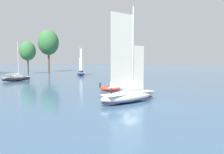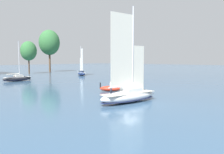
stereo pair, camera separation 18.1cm
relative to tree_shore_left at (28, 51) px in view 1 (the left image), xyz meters
The scene contains 8 objects.
ground_plane 67.06m from the tree_shore_left, 106.25° to the right, with size 400.00×400.00×0.00m, color #385675.
tree_shore_left is the anchor object (origin of this frame).
tree_shore_center 13.41m from the tree_shore_left, 20.14° to the left, with size 9.04×9.04×18.60m.
sailboat_main 66.93m from the tree_shore_left, 106.24° to the right, with size 9.49×4.03×12.63m.
sailboat_moored_near_marina 24.37m from the tree_shore_left, 67.85° to the right, with size 5.40×7.60×10.31m.
sailboat_moored_mid_channel 30.87m from the tree_shore_left, 122.56° to the right, with size 7.56×2.15×10.39m.
motor_tender 57.37m from the tree_shore_left, 103.09° to the right, with size 3.67×4.05×1.51m.
channel_buoy 55.55m from the tree_shore_left, 94.74° to the right, with size 0.90×0.90×1.66m.
Camera 1 is at (-22.89, -17.55, 5.71)m, focal length 35.00 mm.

